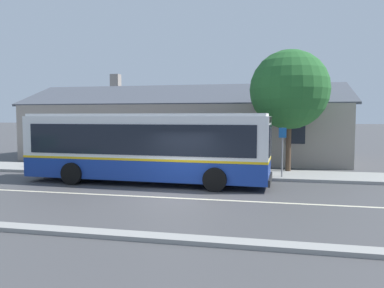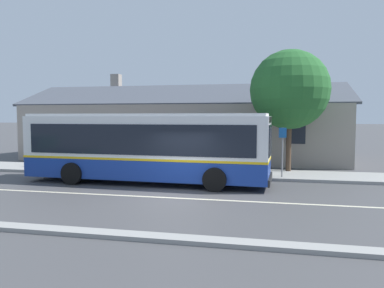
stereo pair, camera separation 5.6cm
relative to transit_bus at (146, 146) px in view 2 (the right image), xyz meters
The scene contains 9 objects.
ground_plane 3.97m from the transit_bus, 54.26° to the right, with size 300.00×300.00×0.00m, color #424244.
sidewalk_far 4.08m from the transit_bus, 56.03° to the left, with size 60.00×3.00×0.15m, color gray.
curb_near 8.10m from the transit_bus, 74.74° to the right, with size 60.00×0.50×0.12m, color gray.
lane_divider_stripe 3.97m from the transit_bus, 54.26° to the right, with size 60.00×0.16×0.01m, color beige.
community_building 11.17m from the transit_bus, 93.40° to the left, with size 22.63×9.48×6.47m.
transit_bus is the anchor object (origin of this frame).
bench_by_building 7.87m from the transit_bus, 156.29° to the left, with size 1.68×0.51×0.94m.
street_tree_primary 8.23m from the transit_bus, 32.51° to the left, with size 4.21×4.21×6.61m.
bus_stop_sign 6.53m from the transit_bus, 18.69° to the left, with size 0.36×0.07×2.40m.
Camera 2 is at (3.63, -13.49, 3.08)m, focal length 35.00 mm.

